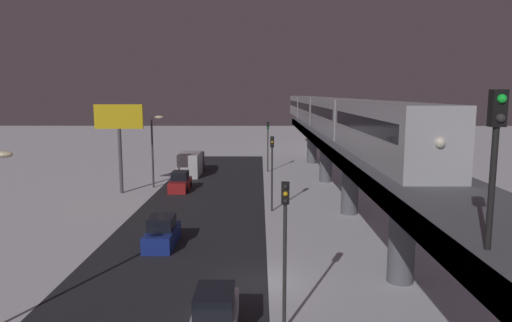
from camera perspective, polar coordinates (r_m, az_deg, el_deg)
ground_plane at (r=25.79m, az=0.53°, el=-14.46°), size 240.00×240.00×0.00m
avenue_asphalt at (r=26.28m, az=-11.00°, el=-14.17°), size 11.00×99.65×0.01m
elevated_railway at (r=25.37m, az=17.49°, el=-2.90°), size 5.00×99.65×6.07m
subway_train at (r=56.83m, az=8.10°, el=6.06°), size 2.94×74.07×3.40m
rail_signal at (r=12.77m, az=27.26°, el=2.07°), size 0.36×0.41×4.00m
sedan_red at (r=48.98m, az=-9.26°, el=-2.63°), size 1.91×4.48×1.97m
sedan_white at (r=20.39m, az=-5.06°, el=-18.50°), size 1.80×4.60×1.97m
sedan_blue at (r=31.72m, az=-11.43°, el=-8.70°), size 1.80×4.23×1.97m
box_truck at (r=58.22m, az=-7.90°, el=-0.31°), size 2.40×7.40×2.80m
traffic_light_near at (r=19.48m, az=3.57°, el=-8.98°), size 0.32×0.44×6.40m
traffic_light_mid at (r=39.23m, az=1.98°, el=-0.19°), size 0.32×0.44×6.40m
traffic_light_far at (r=59.30m, az=1.46°, el=2.69°), size 0.32×0.44×6.40m
commercial_billboard at (r=48.15m, az=-16.42°, el=4.20°), size 4.80×0.36×8.90m
street_lamp_far at (r=50.30m, az=-12.34°, el=2.21°), size 1.35×0.44×7.65m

